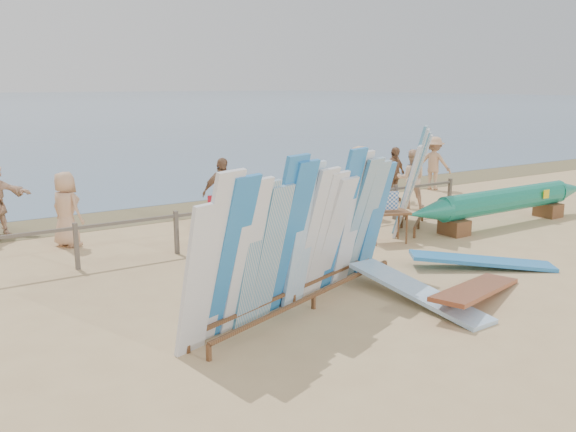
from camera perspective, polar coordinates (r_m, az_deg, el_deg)
ground at (r=11.26m, az=5.22°, el=-5.53°), size 160.00×160.00×0.00m
wet_sand_strip at (r=17.31m, az=-9.58°, el=0.68°), size 40.00×2.60×0.01m
fence at (r=13.50m, az=-2.57°, el=0.29°), size 12.08×0.08×0.90m
main_surfboard_rack at (r=9.37m, az=1.44°, el=-2.16°), size 4.83×2.17×2.47m
side_surfboard_rack at (r=14.83m, az=11.52°, el=3.11°), size 2.07×1.87×2.51m
outrigger_canoe at (r=15.91m, az=19.68°, el=1.30°), size 6.59×0.64×0.94m
vendor_table at (r=13.56m, az=9.31°, el=-0.90°), size 1.01×0.86×1.14m
flat_board_c at (r=10.40m, az=17.18°, el=-7.58°), size 2.71×1.49×0.40m
flat_board_b at (r=10.12m, az=11.93°, el=-7.83°), size 0.67×2.71×0.36m
flat_board_d at (r=12.20m, az=17.66°, el=-4.67°), size 2.55×1.98×0.29m
beach_chair_left at (r=14.41m, az=-6.42°, el=-0.57°), size 0.72×0.73×0.85m
beach_chair_right at (r=15.31m, az=2.52°, el=0.32°), size 0.81×0.81×0.90m
stroller at (r=15.55m, az=3.95°, el=1.09°), size 0.68×0.86×1.05m
beachgoer_8 at (r=17.43m, az=11.47°, el=3.44°), size 0.86×0.81×1.65m
beachgoer_4 at (r=14.64m, az=-6.20°, el=2.10°), size 1.01×0.44×1.72m
beachgoer_extra_0 at (r=20.65m, az=13.50°, el=4.83°), size 0.92×1.21×1.74m
beachgoer_10 at (r=18.34m, az=9.89°, el=3.87°), size 1.00×0.57×1.61m
beachgoer_0 at (r=13.85m, az=-20.03°, el=0.60°), size 0.70×0.87×1.62m
beachgoer_6 at (r=16.11m, az=6.63°, el=3.25°), size 0.67×0.99×1.85m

